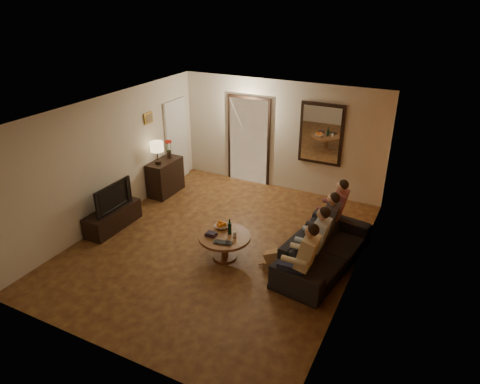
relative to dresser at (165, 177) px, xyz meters
The scene contains 33 objects.
floor 2.71m from the dresser, 32.76° to the right, with size 5.00×6.00×0.01m, color #461D12.
ceiling 3.46m from the dresser, 32.76° to the right, with size 5.00×6.00×0.01m, color white.
back_wall 2.87m from the dresser, 34.60° to the left, with size 5.00×0.02×2.60m, color beige.
front_wall 5.06m from the dresser, 63.17° to the right, with size 5.00×0.02×2.60m, color beige.
left_wall 1.72m from the dresser, 99.80° to the right, with size 0.02×6.00×2.60m, color beige.
right_wall 5.04m from the dresser, 16.95° to the right, with size 0.02×6.00×2.60m, color beige.
orange_accent 5.04m from the dresser, 16.99° to the right, with size 0.01×6.00×2.60m, color #C15420.
kitchen_doorway 2.20m from the dresser, 46.58° to the left, with size 1.00×0.06×2.10m, color #FFE0A5.
door_trim 2.20m from the dresser, 46.39° to the left, with size 1.12×0.04×2.22m, color black.
fridge_glimpse 2.34m from the dresser, 42.12° to the left, with size 0.45×0.03×1.70m, color silver.
mirror_frame 3.75m from the dresser, 24.95° to the left, with size 1.00×0.05×1.40m, color black.
mirror_glass 3.73m from the dresser, 24.51° to the left, with size 0.86×0.02×1.26m, color white.
white_door 1.07m from the dresser, 103.85° to the left, with size 0.06×0.85×2.04m, color white.
framed_art 1.46m from the dresser, 146.08° to the right, with size 0.03×0.28×0.24m, color #B28C33.
art_canvas 1.46m from the dresser, 144.18° to the right, with size 0.01×0.22×0.18m, color brown.
dresser is the anchor object (origin of this frame).
table_lamp 0.71m from the dresser, 90.00° to the right, with size 0.30×0.30×0.54m, color beige, non-canonical shape.
flower_vase 0.67m from the dresser, 90.00° to the left, with size 0.14×0.14×0.44m, color red, non-canonical shape.
tv_stand 1.85m from the dresser, 90.00° to the right, with size 0.45×1.27×0.42m, color black.
tv 1.86m from the dresser, 90.00° to the right, with size 0.13×0.98×0.57m, color black.
sofa 4.41m from the dresser, 16.18° to the right, with size 0.89×2.27×0.66m, color black.
person_a 4.65m from the dresser, 27.25° to the right, with size 0.60×0.40×1.20m, color tan, non-canonical shape.
person_b 4.41m from the dresser, 20.29° to the right, with size 0.60×0.40×1.20m, color tan, non-canonical shape.
person_c 4.24m from the dresser, 12.65° to the right, with size 0.60×0.40×1.20m, color tan, non-canonical shape.
person_d 4.15m from the dresser, ahead, with size 0.60×0.40×1.20m, color tan, non-canonical shape.
dog 3.97m from the dresser, 25.80° to the right, with size 0.56×0.24×0.56m, color #986246, non-canonical shape.
coffee_table 3.11m from the dresser, 34.69° to the right, with size 0.94×0.94×0.45m, color brown.
bowl 2.83m from the dresser, 33.11° to the right, with size 0.26×0.26×0.06m, color white.
oranges 2.83m from the dresser, 33.11° to the right, with size 0.20×0.20×0.08m, color orange, non-canonical shape.
wine_bottle 3.10m from the dresser, 32.64° to the right, with size 0.07×0.07×0.31m, color black, non-canonical shape.
wine_glass 3.23m from the dresser, 32.14° to the right, with size 0.06×0.06×0.10m, color silver.
book_stack 2.99m from the dresser, 38.68° to the right, with size 0.20×0.15×0.07m, color black, non-canonical shape.
laptop 3.35m from the dresser, 37.66° to the right, with size 0.33×0.21×0.03m, color black.
Camera 1 is at (3.48, -6.05, 4.44)m, focal length 32.00 mm.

